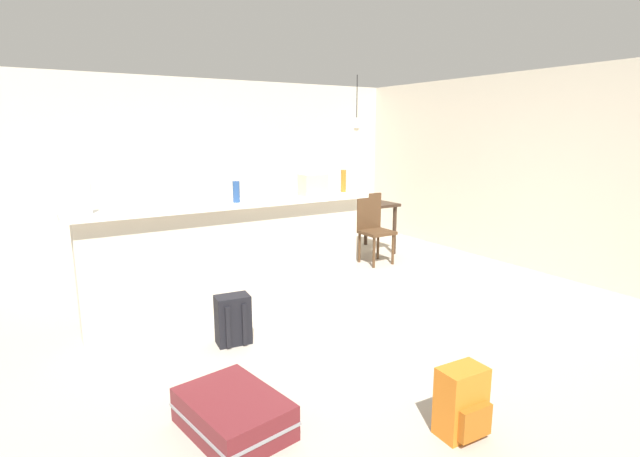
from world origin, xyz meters
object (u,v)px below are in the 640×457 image
at_px(grocery_bag, 313,185).
at_px(pendant_lamp, 357,123).
at_px(bottle_clear, 87,198).
at_px(dining_table, 353,210).
at_px(backpack_black, 233,320).
at_px(bottle_amber, 343,181).
at_px(bottle_blue, 236,192).
at_px(suitcase_flat_maroon, 233,413).
at_px(dining_chair_near_partition, 373,225).
at_px(backpack_orange, 462,403).

relative_size(grocery_bag, pendant_lamp, 0.35).
relative_size(bottle_clear, dining_table, 0.23).
bearing_deg(backpack_black, bottle_amber, 23.81).
height_order(bottle_blue, suitcase_flat_maroon, bottle_blue).
distance_m(bottle_amber, suitcase_flat_maroon, 2.99).
bearing_deg(backpack_black, dining_chair_near_partition, 28.72).
bearing_deg(bottle_blue, backpack_black, -117.52).
distance_m(bottle_blue, suitcase_flat_maroon, 2.20).
xyz_separation_m(bottle_clear, bottle_blue, (1.26, -0.05, -0.03)).
bearing_deg(bottle_amber, grocery_bag, -172.18).
bearing_deg(bottle_clear, bottle_amber, 1.43).
distance_m(bottle_amber, pendant_lamp, 1.65).
height_order(bottle_blue, bottle_amber, bottle_amber).
relative_size(dining_chair_near_partition, suitcase_flat_maroon, 1.07).
bearing_deg(pendant_lamp, dining_chair_near_partition, -92.91).
relative_size(bottle_blue, suitcase_flat_maroon, 0.23).
distance_m(bottle_amber, dining_chair_near_partition, 1.40).
height_order(bottle_blue, dining_table, bottle_blue).
bearing_deg(grocery_bag, pendant_lamp, 40.20).
relative_size(suitcase_flat_maroon, backpack_black, 2.07).
bearing_deg(pendant_lamp, backpack_orange, -117.23).
distance_m(dining_chair_near_partition, backpack_orange, 3.83).
height_order(bottle_clear, bottle_amber, bottle_clear).
relative_size(bottle_blue, grocery_bag, 0.77).
relative_size(dining_table, backpack_orange, 2.62).
bearing_deg(suitcase_flat_maroon, bottle_clear, 105.34).
bearing_deg(backpack_orange, suitcase_flat_maroon, 146.60).
xyz_separation_m(suitcase_flat_maroon, backpack_black, (0.46, 1.15, 0.09)).
distance_m(bottle_clear, dining_chair_near_partition, 3.68).
xyz_separation_m(bottle_amber, grocery_bag, (-0.43, -0.06, -0.01)).
xyz_separation_m(bottle_blue, dining_chair_near_partition, (2.27, 0.82, -0.69)).
relative_size(bottle_clear, dining_chair_near_partition, 0.27).
bearing_deg(grocery_bag, dining_table, 41.59).
height_order(bottle_clear, backpack_black, bottle_clear).
distance_m(bottle_clear, suitcase_flat_maroon, 2.17).
distance_m(bottle_clear, backpack_black, 1.54).
xyz_separation_m(dining_chair_near_partition, backpack_orange, (-1.91, -3.31, -0.31)).
distance_m(backpack_orange, backpack_black, 2.01).
relative_size(bottle_amber, backpack_black, 0.58).
distance_m(bottle_clear, bottle_amber, 2.56).
relative_size(bottle_blue, dining_table, 0.18).
bearing_deg(backpack_orange, grocery_bag, 78.75).
relative_size(dining_table, dining_chair_near_partition, 1.18).
bearing_deg(backpack_orange, bottle_blue, 98.26).
height_order(dining_chair_near_partition, backpack_orange, dining_chair_near_partition).
xyz_separation_m(bottle_blue, pendant_lamp, (2.29, 1.26, 0.67)).
height_order(grocery_bag, dining_chair_near_partition, grocery_bag).
bearing_deg(backpack_black, dining_table, 36.38).
relative_size(bottle_blue, pendant_lamp, 0.27).
distance_m(bottle_amber, dining_table, 1.70).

